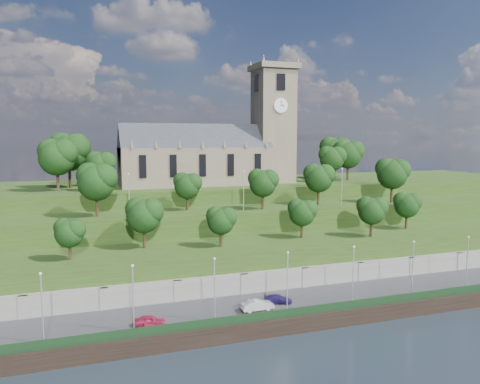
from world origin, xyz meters
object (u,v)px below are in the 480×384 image
object	(u,v)px
car_left	(150,320)
car_right	(278,299)
car_middle	(257,305)
church	(217,150)

from	to	relation	value
car_left	car_right	world-z (taller)	car_left
car_middle	car_right	bearing A→B (deg)	-68.00
church	car_right	bearing A→B (deg)	-93.73
car_right	car_left	bearing A→B (deg)	121.80
car_right	car_middle	bearing A→B (deg)	138.86
car_left	car_middle	size ratio (longest dim) A/B	0.83
car_right	church	bearing A→B (deg)	21.03
car_left	car_middle	xyz separation A→B (m)	(14.38, 0.56, 0.10)
church	car_left	size ratio (longest dim) A/B	10.21
church	car_left	bearing A→B (deg)	-116.14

